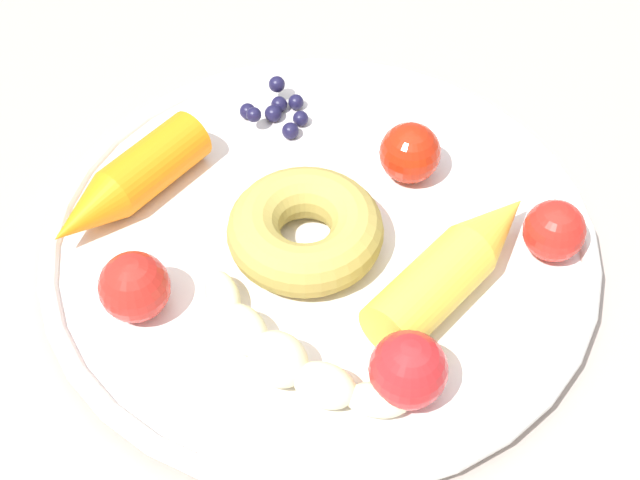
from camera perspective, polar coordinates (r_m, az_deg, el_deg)
dining_table at (r=0.65m, az=0.14°, el=-7.85°), size 1.08×0.83×0.70m
plate at (r=0.60m, az=0.00°, el=-0.18°), size 0.35×0.35×0.02m
banana at (r=0.53m, az=-2.08°, el=-6.83°), size 0.06×0.15×0.03m
carrot_orange at (r=0.62m, az=-11.41°, el=3.29°), size 0.12×0.05×0.03m
carrot_yellow at (r=0.57m, az=8.13°, el=-1.38°), size 0.14×0.06×0.04m
donut at (r=0.58m, az=-0.88°, el=0.58°), size 0.11×0.11×0.03m
blueberry_pile at (r=0.67m, az=-2.55°, el=7.76°), size 0.05×0.05×0.02m
tomato_near at (r=0.51m, az=5.28°, el=-7.71°), size 0.04×0.04×0.04m
tomato_mid at (r=0.62m, az=5.13°, el=5.29°), size 0.04×0.04×0.04m
tomato_far at (r=0.59m, az=13.77°, el=0.54°), size 0.04×0.04×0.04m
tomato_extra at (r=0.56m, az=-10.99°, el=-2.76°), size 0.04×0.04×0.04m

